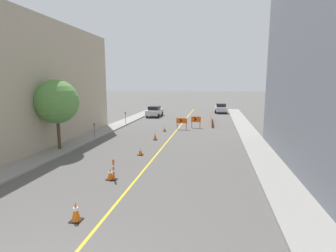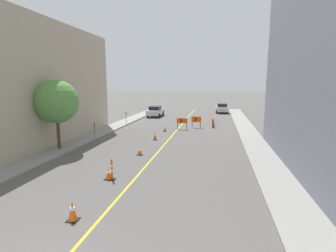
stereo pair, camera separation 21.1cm
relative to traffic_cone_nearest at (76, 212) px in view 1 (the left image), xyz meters
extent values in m
cube|color=gold|center=(0.95, 19.14, -0.37)|extent=(0.12, 46.22, 0.01)
cube|color=gray|center=(-6.44, 19.14, -0.30)|extent=(2.02, 46.22, 0.13)
cube|color=gray|center=(8.33, 19.14, -0.30)|extent=(2.02, 46.22, 0.13)
cube|color=tan|center=(-10.45, 9.40, 4.60)|extent=(6.00, 22.09, 9.94)
cube|color=black|center=(0.00, 0.00, -0.35)|extent=(0.42, 0.42, 0.03)
cone|color=orange|center=(0.00, 0.00, 0.02)|extent=(0.34, 0.34, 0.72)
cylinder|color=white|center=(0.00, 0.00, 0.10)|extent=(0.18, 0.18, 0.11)
cube|color=black|center=(-0.39, 4.23, -0.35)|extent=(0.43, 0.43, 0.03)
cone|color=orange|center=(-0.39, 4.23, -0.06)|extent=(0.35, 0.35, 0.56)
cylinder|color=white|center=(-0.39, 4.23, 0.01)|extent=(0.18, 0.18, 0.09)
cube|color=black|center=(-0.15, 9.09, -0.35)|extent=(0.39, 0.39, 0.03)
cone|color=orange|center=(-0.15, 9.09, -0.08)|extent=(0.31, 0.31, 0.51)
cylinder|color=white|center=(-0.15, 9.09, -0.02)|extent=(0.16, 0.16, 0.08)
cube|color=black|center=(-0.24, 14.14, -0.35)|extent=(0.36, 0.36, 0.03)
cone|color=orange|center=(-0.24, 14.14, 0.02)|extent=(0.29, 0.29, 0.71)
cylinder|color=white|center=(-0.24, 14.14, 0.10)|extent=(0.15, 0.15, 0.11)
cube|color=black|center=(-0.20, 18.39, -0.35)|extent=(0.35, 0.35, 0.03)
cone|color=orange|center=(-0.20, 18.39, -0.09)|extent=(0.28, 0.28, 0.51)
cylinder|color=white|center=(-0.20, 18.39, -0.03)|extent=(0.15, 0.15, 0.08)
cube|color=black|center=(-0.19, 4.19, -0.35)|extent=(0.33, 0.33, 0.04)
cylinder|color=#EF560C|center=(-0.19, 4.19, 0.18)|extent=(0.10, 0.10, 1.02)
cylinder|color=white|center=(-0.19, 4.19, 0.13)|extent=(0.11, 0.11, 0.10)
cylinder|color=white|center=(-0.19, 4.19, 0.40)|extent=(0.11, 0.11, 0.10)
sphere|color=#EF560C|center=(-0.19, 4.19, 0.72)|extent=(0.11, 0.11, 0.11)
cube|color=#EF560C|center=(1.43, 19.83, 0.60)|extent=(1.18, 0.09, 0.55)
cube|color=black|center=(1.34, 19.79, 0.67)|extent=(0.28, 0.03, 0.28)
cube|color=black|center=(1.34, 19.79, 0.52)|extent=(0.28, 0.03, 0.28)
cylinder|color=black|center=(0.93, 19.83, -0.03)|extent=(0.06, 0.06, 0.69)
cylinder|color=black|center=(1.94, 19.83, -0.03)|extent=(0.06, 0.06, 0.69)
cube|color=#EF560C|center=(2.89, 21.12, 0.60)|extent=(1.09, 0.12, 0.63)
cube|color=black|center=(2.81, 21.08, 0.69)|extent=(0.31, 0.04, 0.31)
cube|color=black|center=(2.81, 21.08, 0.52)|extent=(0.31, 0.04, 0.31)
cylinder|color=black|center=(2.43, 21.12, -0.04)|extent=(0.06, 0.06, 0.66)
cylinder|color=black|center=(3.36, 21.12, -0.04)|extent=(0.06, 0.06, 0.66)
cube|color=#EF560C|center=(4.56, 25.25, 0.10)|extent=(0.30, 7.68, 0.95)
cylinder|color=#262626|center=(4.69, 21.41, 0.10)|extent=(0.05, 0.05, 0.95)
cylinder|color=#262626|center=(4.42, 29.08, 0.10)|extent=(0.05, 0.05, 0.95)
cube|color=#B7B7BC|center=(-3.99, 30.10, 0.31)|extent=(1.89, 4.33, 0.72)
cube|color=black|center=(-3.99, 29.88, 0.95)|extent=(1.57, 1.97, 0.55)
cylinder|color=black|center=(-4.85, 31.43, -0.05)|extent=(0.23, 0.64, 0.64)
cylinder|color=black|center=(-3.14, 31.43, -0.05)|extent=(0.23, 0.64, 0.64)
cylinder|color=black|center=(-4.85, 28.76, -0.05)|extent=(0.23, 0.64, 0.64)
cylinder|color=black|center=(-3.14, 28.76, -0.05)|extent=(0.23, 0.64, 0.64)
cube|color=#B7B7BC|center=(5.95, 37.04, 0.31)|extent=(2.04, 4.39, 0.72)
cube|color=black|center=(5.95, 36.82, 0.95)|extent=(1.64, 2.02, 0.55)
cylinder|color=black|center=(5.09, 38.37, -0.05)|extent=(0.26, 0.65, 0.64)
cylinder|color=black|center=(6.80, 38.37, -0.05)|extent=(0.26, 0.65, 0.64)
cylinder|color=black|center=(5.09, 35.70, -0.05)|extent=(0.26, 0.65, 0.64)
cylinder|color=black|center=(6.80, 35.70, -0.05)|extent=(0.26, 0.65, 0.64)
cylinder|color=#4C4C51|center=(-5.78, 13.60, 0.29)|extent=(0.05, 0.05, 1.06)
cube|color=#565B60|center=(-5.78, 13.60, 0.93)|extent=(0.12, 0.10, 0.22)
sphere|color=#565B60|center=(-5.78, 13.60, 1.04)|extent=(0.11, 0.11, 0.11)
cylinder|color=#4C4C51|center=(-5.78, 22.04, 0.34)|extent=(0.05, 0.05, 1.15)
cube|color=#565B60|center=(-5.78, 22.04, 1.02)|extent=(0.12, 0.10, 0.22)
sphere|color=#565B60|center=(-5.78, 22.04, 1.13)|extent=(0.11, 0.11, 0.11)
cylinder|color=#4C3823|center=(-6.54, 9.25, 0.95)|extent=(0.24, 0.24, 2.36)
sphere|color=#568E42|center=(-6.54, 9.25, 3.33)|extent=(3.22, 3.22, 3.22)
camera|label=1|loc=(4.97, -8.29, 4.73)|focal=28.00mm
camera|label=2|loc=(5.18, -8.25, 4.73)|focal=28.00mm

